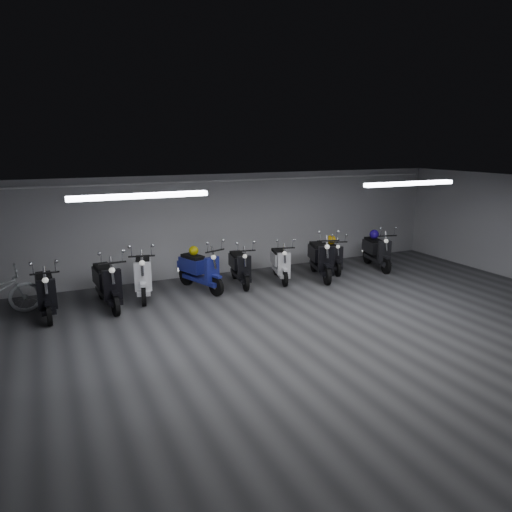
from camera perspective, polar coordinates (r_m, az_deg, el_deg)
name	(u,v)px	position (r m, az deg, el deg)	size (l,w,h in m)	color
floor	(315,336)	(9.34, 7.08, -9.55)	(14.00, 10.00, 0.01)	#363638
ceiling	(319,190)	(8.64, 7.63, 7.86)	(14.00, 10.00, 0.01)	gray
back_wall	(222,224)	(13.30, -4.10, 3.82)	(14.00, 0.01, 2.80)	#9E9EA1
fluor_strip_left	(140,196)	(8.47, -13.82, 7.04)	(2.40, 0.18, 0.08)	white
fluor_strip_right	(410,184)	(11.26, 18.02, 8.30)	(2.40, 0.18, 0.08)	white
conduit	(222,181)	(13.07, -4.06, 9.04)	(0.05, 0.05, 13.60)	white
scooter_0	(45,285)	(11.01, -24.07, -3.25)	(0.61, 1.84, 1.37)	black
scooter_1	(107,276)	(11.09, -17.53, -2.33)	(0.65, 1.95, 1.45)	black
scooter_2	(143,268)	(11.58, -13.47, -1.44)	(0.65, 1.94, 1.45)	silver
scooter_4	(200,264)	(11.88, -6.74, -0.91)	(0.62, 1.86, 1.39)	navy
scooter_5	(240,261)	(12.29, -1.95, -0.59)	(0.57, 1.71, 1.28)	black
scooter_6	(280,258)	(12.69, 2.97, -0.20)	(0.56, 1.69, 1.26)	silver
scooter_7	(321,252)	(13.00, 7.83, 0.47)	(0.65, 1.95, 1.45)	black
scooter_8	(333,251)	(13.74, 9.24, 0.61)	(0.54, 1.62, 1.21)	black
scooter_9	(377,246)	(14.31, 14.41, 1.18)	(0.61, 1.82, 1.36)	black
helmet_0	(374,234)	(14.48, 14.04, 2.55)	(0.27, 0.27, 0.27)	#220C8D
helmet_1	(194,251)	(12.02, -7.52, 0.64)	(0.24, 0.24, 0.24)	#C9B80B
helmet_2	(331,240)	(13.89, 9.02, 1.96)	(0.28, 0.28, 0.28)	#D59B0C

